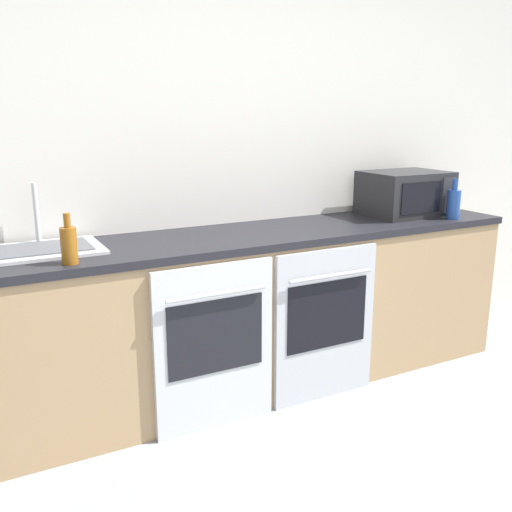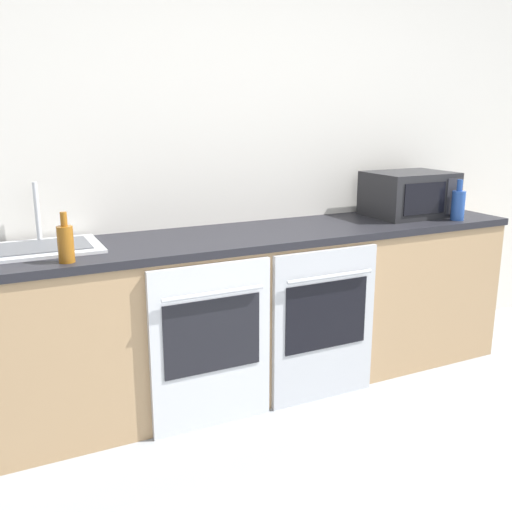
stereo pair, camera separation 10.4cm
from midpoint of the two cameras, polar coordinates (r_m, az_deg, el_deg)
name	(u,v)px [view 1 (the left image)]	position (r m, az deg, el deg)	size (l,w,h in m)	color
wall_back	(240,152)	(3.35, -2.52, 10.38)	(10.00, 0.06, 2.60)	silver
counter_back	(267,308)	(3.23, 0.16, -5.24)	(2.98, 0.62, 0.89)	tan
oven_left	(215,347)	(2.79, -5.20, -9.03)	(0.61, 0.06, 0.84)	silver
oven_right	(325,324)	(3.07, 5.99, -6.80)	(0.61, 0.06, 0.84)	#B7BABF
microwave	(405,193)	(3.69, 13.88, 6.11)	(0.50, 0.39, 0.27)	#232326
bottle_blue	(454,203)	(3.63, 18.38, 5.03)	(0.08, 0.08, 0.24)	#234793
bottle_amber	(69,244)	(2.55, -19.33, 1.12)	(0.07, 0.07, 0.22)	#8C5114
sink	(44,248)	(2.84, -21.46, 0.75)	(0.52, 0.40, 0.30)	silver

